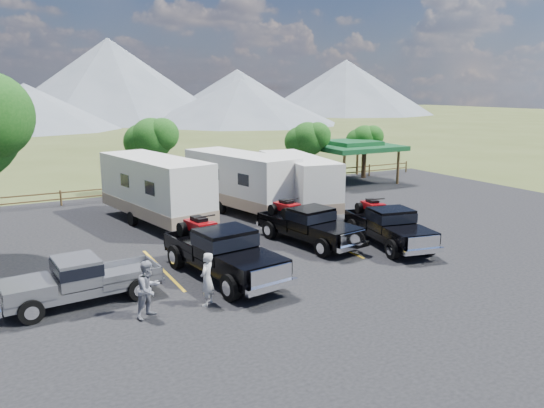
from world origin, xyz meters
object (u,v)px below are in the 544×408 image
rig_right (388,225)px  person_b (149,289)px  trailer_right (298,183)px  rig_left (222,251)px  pickup_silver (82,279)px  trailer_left (155,189)px  pavilion (352,146)px  person_a (207,279)px  trailer_center (240,181)px  rig_center (308,224)px

rig_right → person_b: 12.22m
trailer_right → person_b: size_ratio=5.02×
rig_right → rig_left: bearing=-167.1°
trailer_right → pickup_silver: bearing=-139.1°
trailer_left → trailer_right: bearing=-18.2°
pavilion → person_a: 25.48m
rig_left → trailer_center: (5.30, 9.70, 0.75)m
rig_center → rig_left: bearing=-166.7°
trailer_left → pickup_silver: trailer_left is taller
pavilion → trailer_left: trailer_left is taller
person_a → rig_center: bearing=169.6°
trailer_right → person_a: (-9.86, -10.52, -0.78)m
rig_right → pickup_silver: (-13.62, -0.45, -0.11)m
trailer_center → pavilion: bearing=11.6°
rig_center → rig_right: bearing=-40.3°
rig_center → person_a: (-6.78, -4.52, -0.03)m
trailer_center → trailer_left: bearing=172.5°
rig_left → trailer_right: trailer_right is taller
rig_center → trailer_center: trailer_center is taller
rig_left → person_b: 4.16m
rig_center → person_a: rig_center is taller
pickup_silver → trailer_center: bearing=128.4°
pavilion → trailer_center: bearing=-156.4°
rig_right → pickup_silver: size_ratio=1.12×
pavilion → rig_center: bearing=-133.3°
rig_left → trailer_left: trailer_left is taller
rig_right → pickup_silver: bearing=-167.4°
pickup_silver → person_a: bearing=54.4°
trailer_right → pavilion: bearing=46.2°
trailer_left → person_b: 12.17m
trailer_center → person_a: bearing=-131.7°
rig_left → trailer_left: 9.33m
rig_left → rig_center: (5.27, 2.23, -0.11)m
trailer_left → rig_right: bearing=-58.0°
rig_left → rig_center: 5.72m
rig_center → trailer_right: (3.09, 6.00, 0.76)m
trailer_center → person_a: trailer_center is taller
pavilion → person_b: pavilion is taller
trailer_left → trailer_center: bearing=-6.3°
trailer_center → pickup_silver: bearing=-148.9°
rig_center → trailer_center: bearing=80.1°
trailer_left → person_b: size_ratio=5.51×
pavilion → pickup_silver: bearing=-146.1°
rig_left → trailer_center: trailer_center is taller
trailer_center → person_a: 13.82m
rig_right → person_a: (-9.97, -2.62, -0.03)m
trailer_left → pickup_silver: bearing=-130.3°
pavilion → rig_center: 17.50m
trailer_left → person_a: 11.73m
trailer_right → person_a: trailer_right is taller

